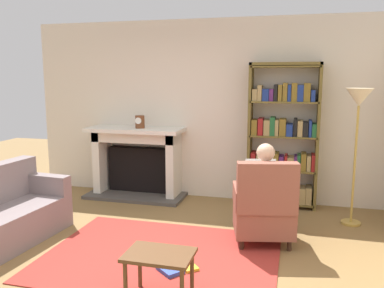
{
  "coord_description": "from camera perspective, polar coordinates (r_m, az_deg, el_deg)",
  "views": [
    {
      "loc": [
        1.31,
        -3.41,
        1.85
      ],
      "look_at": [
        0.1,
        1.2,
        1.05
      ],
      "focal_mm": 37.39,
      "sensor_mm": 36.0,
      "label": 1
    }
  ],
  "objects": [
    {
      "name": "armchair_reading",
      "position": [
        4.55,
        10.26,
        -8.9
      ],
      "size": [
        0.76,
        0.74,
        0.97
      ],
      "rotation": [
        0.0,
        0.0,
        3.36
      ],
      "color": "#331E14",
      "rests_on": "ground"
    },
    {
      "name": "bookshelf",
      "position": [
        5.81,
        12.87,
        0.81
      ],
      "size": [
        0.98,
        0.32,
        2.05
      ],
      "color": "brown",
      "rests_on": "ground"
    },
    {
      "name": "back_wall",
      "position": [
        6.12,
        2.31,
        4.84
      ],
      "size": [
        5.6,
        0.1,
        2.7
      ],
      "primitive_type": "cube",
      "color": "beige",
      "rests_on": "ground"
    },
    {
      "name": "floor_lamp",
      "position": [
        5.28,
        22.64,
        4.53
      ],
      "size": [
        0.32,
        0.32,
        1.72
      ],
      "color": "#B7933F",
      "rests_on": "ground"
    },
    {
      "name": "mantel_clock",
      "position": [
        6.09,
        -7.45,
        3.16
      ],
      "size": [
        0.14,
        0.14,
        0.19
      ],
      "color": "brown",
      "rests_on": "fireplace"
    },
    {
      "name": "scattered_books",
      "position": [
        4.17,
        -3.74,
        -16.4
      ],
      "size": [
        0.77,
        0.68,
        0.04
      ],
      "color": "#334CA5",
      "rests_on": "area_rug"
    },
    {
      "name": "seated_reader",
      "position": [
        4.6,
        10.13,
        -6.11
      ],
      "size": [
        0.44,
        0.58,
        1.14
      ],
      "rotation": [
        0.0,
        0.0,
        3.36
      ],
      "color": "silver",
      "rests_on": "ground"
    },
    {
      "name": "side_table",
      "position": [
        3.44,
        -4.68,
        -16.23
      ],
      "size": [
        0.56,
        0.39,
        0.42
      ],
      "color": "brown",
      "rests_on": "ground"
    },
    {
      "name": "area_rug",
      "position": [
        4.34,
        -4.46,
        -15.63
      ],
      "size": [
        2.4,
        1.8,
        0.01
      ],
      "primitive_type": "cube",
      "color": "#9F2E26",
      "rests_on": "ground"
    },
    {
      "name": "fireplace",
      "position": [
        6.31,
        -7.76,
        -2.2
      ],
      "size": [
        1.52,
        0.64,
        1.09
      ],
      "color": "#4C4742",
      "rests_on": "ground"
    },
    {
      "name": "ground",
      "position": [
        4.09,
        -5.9,
        -17.41
      ],
      "size": [
        14.0,
        14.0,
        0.0
      ],
      "primitive_type": "plane",
      "color": "olive"
    }
  ]
}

